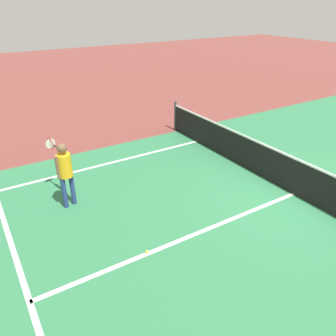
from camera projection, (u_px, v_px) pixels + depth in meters
ground_plane at (293, 194)px, 8.51m from camera, size 60.00×60.00×0.00m
court_surface_inbounds at (293, 194)px, 8.51m from camera, size 10.62×24.40×0.00m
line_sideline_left at (14, 187)px, 8.81m from camera, size 0.10×11.89×0.01m
line_service_near at (30, 302)px, 5.49m from camera, size 8.22×0.10×0.01m
line_center_service at (190, 236)px, 7.00m from camera, size 0.10×6.40×0.01m
net at (297, 177)px, 8.29m from camera, size 11.04×0.09×1.07m
player_near at (64, 168)px, 7.63m from camera, size 1.20×0.41×1.59m
tennis_ball_mid_court at (147, 252)px, 6.53m from camera, size 0.07×0.07×0.07m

